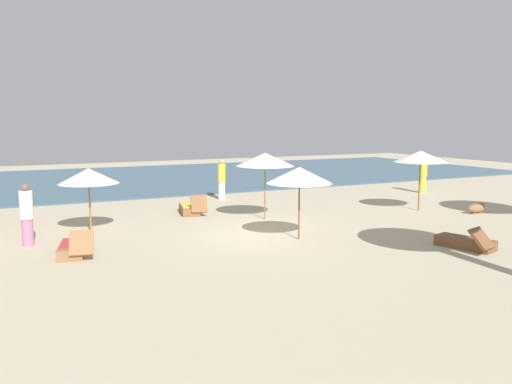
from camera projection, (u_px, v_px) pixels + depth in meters
name	position (u px, v px, depth m)	size (l,w,h in m)	color
ground_plane	(274.00, 237.00, 15.17)	(60.00, 60.00, 0.00)	#BCAD8E
ocean_water	(137.00, 179.00, 30.28)	(48.00, 16.00, 0.06)	#3D6075
umbrella_0	(89.00, 176.00, 15.70)	(1.82, 1.82, 1.96)	olive
umbrella_1	(299.00, 175.00, 14.68)	(1.88, 1.88, 2.09)	brown
umbrella_3	(265.00, 159.00, 17.67)	(2.02, 2.02, 2.31)	olive
umbrella_4	(421.00, 157.00, 19.43)	(2.00, 2.00, 2.28)	brown
lounger_1	(73.00, 248.00, 13.15)	(0.92, 1.74, 0.73)	olive
lounger_2	(467.00, 242.00, 13.81)	(1.02, 1.80, 0.67)	brown
lounger_3	(190.00, 209.00, 19.00)	(0.92, 1.73, 0.74)	brown
person_1	(221.00, 179.00, 22.32)	(0.47, 0.47, 1.76)	white
person_2	(27.00, 215.00, 14.03)	(0.47, 0.47, 1.72)	#D17299
person_3	(423.00, 173.00, 24.39)	(0.50, 0.50, 1.85)	yellow
dog	(477.00, 208.00, 19.04)	(0.83, 0.42, 0.38)	olive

